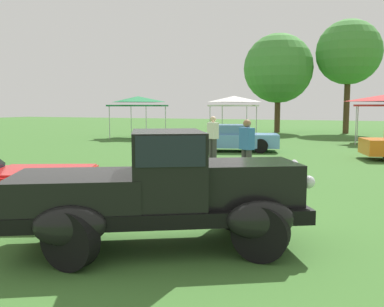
% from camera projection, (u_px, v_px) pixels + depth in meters
% --- Properties ---
extents(ground_plane, '(120.00, 120.00, 0.00)m').
position_uv_depth(ground_plane, '(141.00, 236.00, 6.73)').
color(ground_plane, '#386628').
extents(feature_pickup_truck, '(4.28, 3.29, 1.70)m').
position_uv_depth(feature_pickup_truck, '(162.00, 189.00, 6.10)').
color(feature_pickup_truck, black).
rests_on(feature_pickup_truck, ground_plane).
extents(show_car_skyblue, '(4.36, 2.79, 1.22)m').
position_uv_depth(show_car_skyblue, '(232.00, 138.00, 19.39)').
color(show_car_skyblue, '#669EDB').
rests_on(show_car_skyblue, ground_plane).
extents(spectator_near_truck, '(0.47, 0.41, 1.69)m').
position_uv_depth(spectator_near_truck, '(213.00, 137.00, 15.65)').
color(spectator_near_truck, '#383838').
rests_on(spectator_near_truck, ground_plane).
extents(spectator_by_row, '(0.47, 0.43, 1.69)m').
position_uv_depth(spectator_by_row, '(247.00, 147.00, 11.74)').
color(spectator_by_row, '#383838').
rests_on(spectator_by_row, ground_plane).
extents(canopy_tent_left_field, '(2.96, 2.96, 2.71)m').
position_uv_depth(canopy_tent_left_field, '(138.00, 101.00, 27.51)').
color(canopy_tent_left_field, '#B7B7BC').
rests_on(canopy_tent_left_field, ground_plane).
extents(canopy_tent_center_field, '(2.62, 2.62, 2.71)m').
position_uv_depth(canopy_tent_center_field, '(234.00, 101.00, 26.83)').
color(canopy_tent_center_field, '#B7B7BC').
rests_on(canopy_tent_center_field, ground_plane).
extents(treeline_far_left, '(5.36, 5.36, 7.68)m').
position_uv_depth(treeline_far_left, '(278.00, 69.00, 32.92)').
color(treeline_far_left, '#47331E').
rests_on(treeline_far_left, ground_plane).
extents(treeline_mid_left, '(4.82, 4.82, 8.51)m').
position_uv_depth(treeline_mid_left, '(349.00, 52.00, 31.64)').
color(treeline_mid_left, '#47331E').
rests_on(treeline_mid_left, ground_plane).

